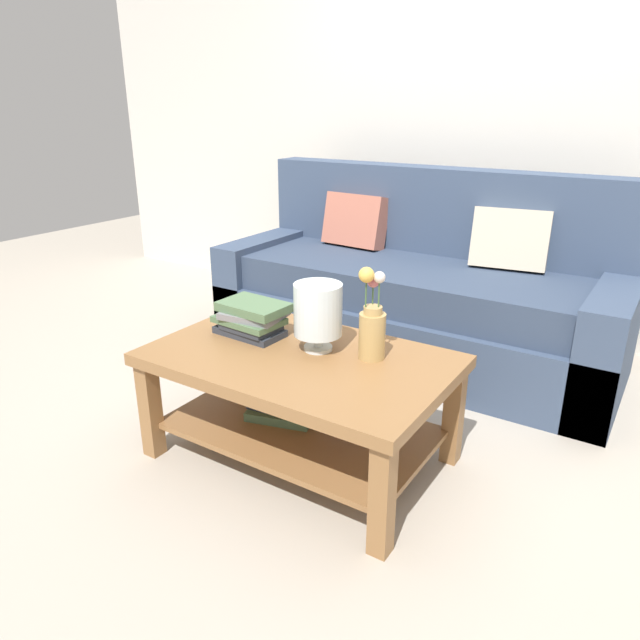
% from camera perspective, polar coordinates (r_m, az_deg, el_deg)
% --- Properties ---
extents(ground_plane, '(10.00, 10.00, 0.00)m').
position_cam_1_polar(ground_plane, '(2.84, 2.23, -9.36)').
color(ground_plane, '#ADA393').
extents(back_wall, '(6.40, 0.12, 2.70)m').
position_cam_1_polar(back_wall, '(3.98, 15.48, 18.91)').
color(back_wall, beige).
rests_on(back_wall, ground).
extents(couch, '(2.27, 0.90, 1.06)m').
position_cam_1_polar(couch, '(3.45, 9.58, 2.51)').
color(couch, '#384760').
rests_on(couch, ground).
extents(coffee_table, '(1.20, 0.75, 0.47)m').
position_cam_1_polar(coffee_table, '(2.39, -2.06, -6.31)').
color(coffee_table, olive).
rests_on(coffee_table, ground).
extents(book_stack_main, '(0.32, 0.23, 0.14)m').
position_cam_1_polar(book_stack_main, '(2.51, -6.70, 0.18)').
color(book_stack_main, '#2D333D').
rests_on(book_stack_main, coffee_table).
extents(glass_hurricane_vase, '(0.19, 0.19, 0.28)m').
position_cam_1_polar(glass_hurricane_vase, '(2.31, -0.19, 0.88)').
color(glass_hurricane_vase, silver).
rests_on(glass_hurricane_vase, coffee_table).
extents(flower_pitcher, '(0.10, 0.10, 0.37)m').
position_cam_1_polar(flower_pitcher, '(2.25, 5.11, -0.51)').
color(flower_pitcher, tan).
rests_on(flower_pitcher, coffee_table).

